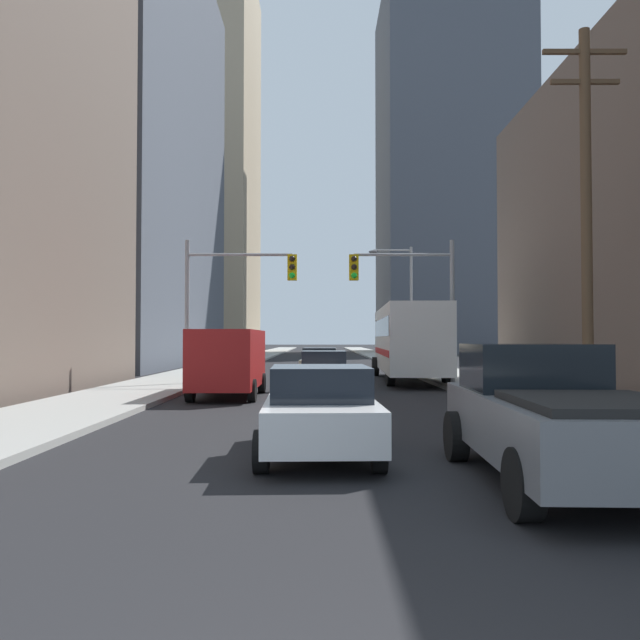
# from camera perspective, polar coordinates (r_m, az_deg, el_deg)

# --- Properties ---
(sidewalk_left) EXTENTS (3.60, 160.00, 0.15)m
(sidewalk_left) POSITION_cam_1_polar(r_m,az_deg,el_deg) (52.79, -7.20, -3.68)
(sidewalk_left) COLOR #9E9E99
(sidewalk_left) RESTS_ON ground
(sidewalk_right) EXTENTS (3.60, 160.00, 0.15)m
(sidewalk_right) POSITION_cam_1_polar(r_m,az_deg,el_deg) (52.79, 7.22, -3.68)
(sidewalk_right) COLOR #9E9E99
(sidewalk_right) RESTS_ON ground
(city_bus) EXTENTS (2.93, 11.59, 3.40)m
(city_bus) POSITION_cam_1_polar(r_m,az_deg,el_deg) (30.21, 7.80, -1.71)
(city_bus) COLOR silver
(city_bus) RESTS_ON ground
(pickup_truck_grey) EXTENTS (2.20, 5.47, 1.90)m
(pickup_truck_grey) POSITION_cam_1_polar(r_m,az_deg,el_deg) (9.51, 19.68, -7.88)
(pickup_truck_grey) COLOR slate
(pickup_truck_grey) RESTS_ON ground
(cargo_van_red) EXTENTS (2.16, 5.22, 2.26)m
(cargo_van_red) POSITION_cam_1_polar(r_m,az_deg,el_deg) (21.95, -8.03, -3.43)
(cargo_van_red) COLOR maroon
(cargo_van_red) RESTS_ON ground
(sedan_white) EXTENTS (1.95, 4.26, 1.52)m
(sedan_white) POSITION_cam_1_polar(r_m,az_deg,el_deg) (10.90, 0.04, -8.01)
(sedan_white) COLOR white
(sedan_white) RESTS_ON ground
(sedan_silver) EXTENTS (1.95, 4.20, 1.52)m
(sedan_silver) POSITION_cam_1_polar(r_m,az_deg,el_deg) (23.84, 0.35, -4.54)
(sedan_silver) COLOR #B7BABF
(sedan_silver) RESTS_ON ground
(sedan_beige) EXTENTS (1.95, 4.25, 1.52)m
(sedan_beige) POSITION_cam_1_polar(r_m,az_deg,el_deg) (31.60, -0.01, -3.82)
(sedan_beige) COLOR #C6B793
(sedan_beige) RESTS_ON ground
(traffic_signal_near_left) EXTENTS (4.57, 0.44, 6.00)m
(traffic_signal_near_left) POSITION_cam_1_polar(r_m,az_deg,el_deg) (26.56, -7.45, 2.92)
(traffic_signal_near_left) COLOR gray
(traffic_signal_near_left) RESTS_ON ground
(traffic_signal_near_right) EXTENTS (4.30, 0.44, 6.00)m
(traffic_signal_near_right) POSITION_cam_1_polar(r_m,az_deg,el_deg) (26.57, 7.71, 2.89)
(traffic_signal_near_right) COLOR gray
(traffic_signal_near_right) RESTS_ON ground
(utility_pole_right) EXTENTS (2.20, 0.28, 10.12)m
(utility_pole_right) POSITION_cam_1_polar(r_m,az_deg,el_deg) (18.45, 22.47, 8.97)
(utility_pole_right) COLOR brown
(utility_pole_right) RESTS_ON ground
(street_lamp_right) EXTENTS (2.64, 0.32, 7.50)m
(street_lamp_right) POSITION_cam_1_polar(r_m,az_deg,el_deg) (39.20, 7.46, 2.17)
(street_lamp_right) COLOR gray
(street_lamp_right) RESTS_ON ground
(building_left_mid_office) EXTENTS (19.56, 29.10, 32.63)m
(building_left_mid_office) POSITION_cam_1_polar(r_m,az_deg,el_deg) (53.94, -21.47, 13.90)
(building_left_mid_office) COLOR #4C515B
(building_left_mid_office) RESTS_ON ground
(building_left_far_tower) EXTENTS (14.43, 23.93, 56.44)m
(building_left_far_tower) POSITION_cam_1_polar(r_m,az_deg,el_deg) (99.25, -10.16, 13.73)
(building_left_far_tower) COLOR tan
(building_left_far_tower) RESTS_ON ground
(building_right_far_highrise) EXTENTS (18.97, 21.40, 50.75)m
(building_right_far_highrise) POSITION_cam_1_polar(r_m,az_deg,el_deg) (95.38, 11.34, 12.61)
(building_right_far_highrise) COLOR #4C515B
(building_right_far_highrise) RESTS_ON ground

